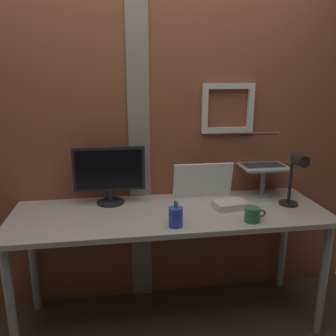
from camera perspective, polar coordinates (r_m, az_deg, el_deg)
ground_plane at (r=2.53m, az=-1.70°, el=-23.95°), size 6.00×6.00×0.00m
brick_wall_back at (r=2.39m, az=-3.11°, el=7.30°), size 3.03×0.16×2.54m
desk at (r=2.19m, az=0.40°, el=-9.03°), size 1.94×0.64×0.78m
monitor at (r=2.26m, az=-9.60°, el=-0.61°), size 0.46×0.18×0.37m
laptop_stand at (r=2.49m, az=15.30°, el=-1.35°), size 0.28×0.22×0.20m
laptop at (r=2.52m, az=14.84°, el=1.82°), size 0.31×0.31×0.23m
whiteboard_panel at (r=2.38m, az=5.73°, el=-2.00°), size 0.41×0.07×0.24m
desk_lamp at (r=2.29m, az=20.15°, el=-0.99°), size 0.12×0.20×0.35m
pen_cup at (r=1.94m, az=1.27°, el=-8.01°), size 0.08×0.08×0.15m
coffee_mug at (r=2.06m, az=13.70°, el=-7.41°), size 0.13×0.09×0.08m
paper_clutter_stack at (r=2.24m, az=10.15°, el=-5.93°), size 0.22×0.17×0.04m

